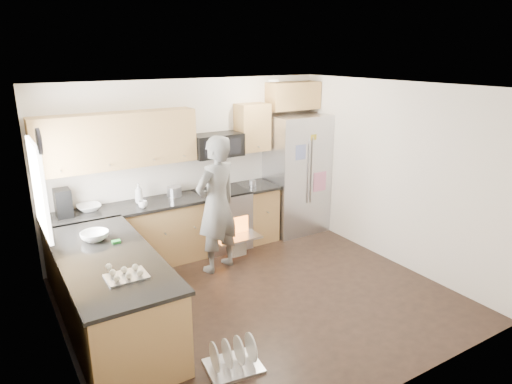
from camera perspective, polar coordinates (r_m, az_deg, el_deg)
ground at (r=5.88m, az=0.53°, el=-13.19°), size 4.50×4.50×0.00m
room_shell at (r=5.23m, az=0.14°, el=2.82°), size 4.54×4.04×2.62m
back_cabinet_run at (r=6.71m, az=-11.73°, el=-0.62°), size 4.45×0.64×2.50m
peninsula at (r=5.28m, az=-17.69°, el=-12.11°), size 0.96×2.36×1.02m
stove_range at (r=7.10m, az=-4.33°, el=-1.75°), size 0.76×0.97×1.79m
refrigerator at (r=7.74m, az=4.97°, el=2.27°), size 0.98×0.78×1.99m
person at (r=6.28m, az=-4.95°, el=-1.59°), size 0.81×0.65×1.92m
dish_rack at (r=4.75m, az=-2.86°, el=-20.24°), size 0.58×0.49×0.33m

